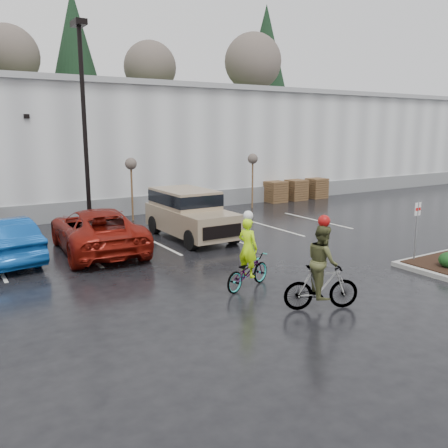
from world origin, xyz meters
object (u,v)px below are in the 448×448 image
pallet_stack_a (275,192)px  car_red (97,230)px  pallet_stack_b (296,190)px  lamppost (83,104)px  fire_lane_sign (417,225)px  sapling_east (253,162)px  pallet_stack_c (316,188)px  cyclist_olive (322,276)px  sapling_mid (131,167)px  suv_tan (191,215)px  cyclist_hivis (248,264)px  car_blue (1,240)px

pallet_stack_a → car_red: bearing=-155.2°
pallet_stack_b → car_red: car_red is taller
lamppost → fire_lane_sign: 14.78m
sapling_east → pallet_stack_a: size_ratio=2.37×
fire_lane_sign → sapling_east: bearing=80.2°
pallet_stack_c → cyclist_olive: (-13.83, -15.16, 0.23)m
pallet_stack_b → cyclist_olive: (-12.03, -15.16, 0.23)m
sapling_mid → fire_lane_sign: size_ratio=1.45×
lamppost → pallet_stack_a: 13.61m
pallet_stack_a → pallet_stack_c: 3.50m
sapling_mid → car_red: size_ratio=0.53×
car_red → suv_tan: bearing=-174.4°
pallet_stack_b → suv_tan: 12.65m
lamppost → pallet_stack_a: bearing=9.1°
suv_tan → cyclist_olive: cyclist_olive is taller
pallet_stack_c → sapling_mid: bearing=-175.8°
suv_tan → cyclist_hivis: (-1.65, -6.61, -0.31)m
car_blue → suv_tan: suv_tan is taller
car_blue → lamppost: bearing=-145.1°
sapling_east → suv_tan: size_ratio=0.63×
lamppost → fire_lane_sign: bearing=-56.5°
sapling_east → cyclist_hivis: 14.65m
suv_tan → cyclist_olive: size_ratio=2.04×
suv_tan → cyclist_olive: 9.06m
cyclist_olive → car_blue: bearing=58.3°
fire_lane_sign → cyclist_olive: 5.82m
sapling_mid → car_red: 6.54m
lamppost → pallet_stack_b: bearing=8.0°
car_red → cyclist_olive: (3.12, -8.94, 0.06)m
pallet_stack_b → pallet_stack_c: 1.80m
pallet_stack_b → cyclist_olive: bearing=-128.4°
pallet_stack_b → pallet_stack_c: bearing=0.0°
lamppost → car_red: lamppost is taller
pallet_stack_a → car_blue: size_ratio=0.28×
cyclist_olive → car_red: bearing=42.9°
lamppost → car_blue: lamppost is taller
pallet_stack_a → car_blue: (-16.75, -5.88, 0.11)m
car_red → cyclist_hivis: 6.99m
fire_lane_sign → car_red: (-8.76, 7.58, -0.57)m
lamppost → sapling_east: (10.00, 1.00, -2.96)m
pallet_stack_a → car_blue: car_blue is taller
pallet_stack_a → suv_tan: (-9.35, -6.16, 0.35)m
lamppost → car_red: size_ratio=1.53×
sapling_east → suv_tan: 8.74m
pallet_stack_b → fire_lane_sign: (-6.40, -13.80, 0.73)m
pallet_stack_c → car_red: bearing=-159.8°
sapling_east → car_red: 12.28m
sapling_mid → car_blue: 8.55m
pallet_stack_b → car_blue: (-18.45, -5.88, 0.11)m
pallet_stack_b → cyclist_hivis: size_ratio=0.58×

